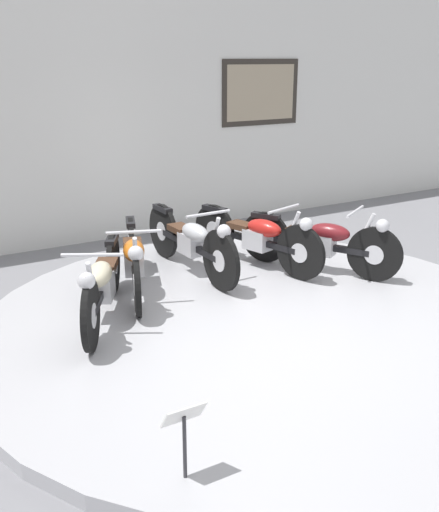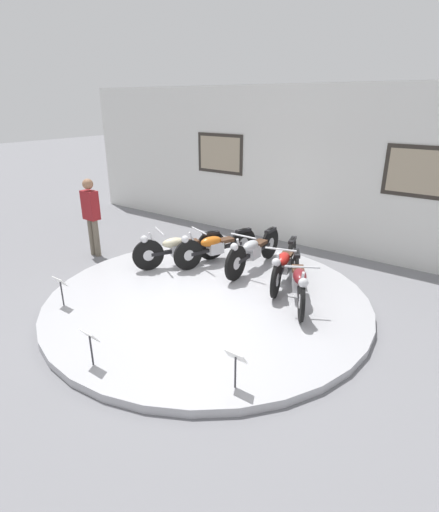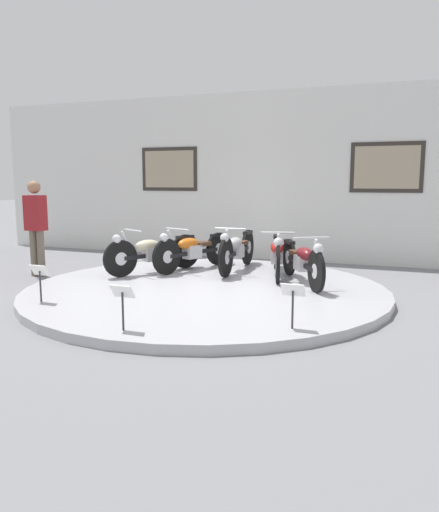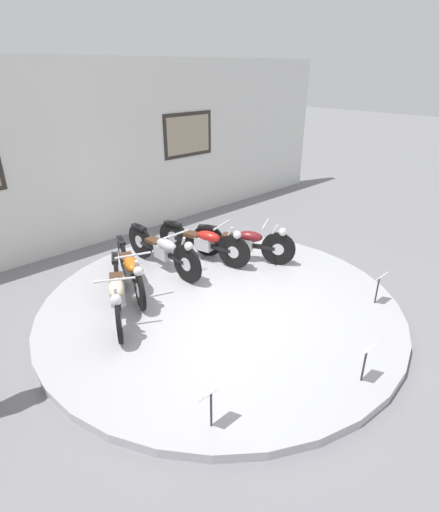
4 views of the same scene
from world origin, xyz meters
name	(u,v)px [view 3 (image 3 of 4)]	position (x,y,z in m)	size (l,w,h in m)	color
ground_plane	(206,294)	(0.00, 0.00, 0.00)	(60.00, 60.00, 0.00)	slate
display_platform	(206,291)	(0.00, 0.00, 0.06)	(5.50, 5.50, 0.12)	#ADADB2
back_wall	(271,177)	(0.00, 3.74, 1.81)	(14.00, 0.22, 3.62)	silver
motorcycle_cream	(152,251)	(-1.33, 0.75, 0.50)	(1.01, 1.76, 0.79)	black
motorcycle_orange	(192,249)	(-0.79, 1.27, 0.50)	(0.77, 1.87, 0.79)	black
motorcycle_silver	(237,249)	(0.00, 1.46, 0.52)	(0.54, 2.03, 0.81)	black
motorcycle_red	(277,253)	(0.79, 1.27, 0.51)	(0.67, 1.93, 0.80)	black
motorcycle_maroon	(302,260)	(1.33, 0.75, 0.50)	(1.02, 1.75, 0.79)	black
info_placard_front_left	(40,275)	(-1.71, -1.68, 0.49)	(0.26, 0.11, 0.51)	#333338
info_placard_front_centre	(122,297)	(0.00, -2.40, 0.49)	(0.26, 0.11, 0.51)	#333338
info_placard_front_right	(293,296)	(1.71, -1.68, 0.49)	(0.26, 0.11, 0.51)	#333338
visitor_standing	(36,222)	(-3.44, 0.29, 0.99)	(0.36, 0.23, 1.73)	#6B6051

